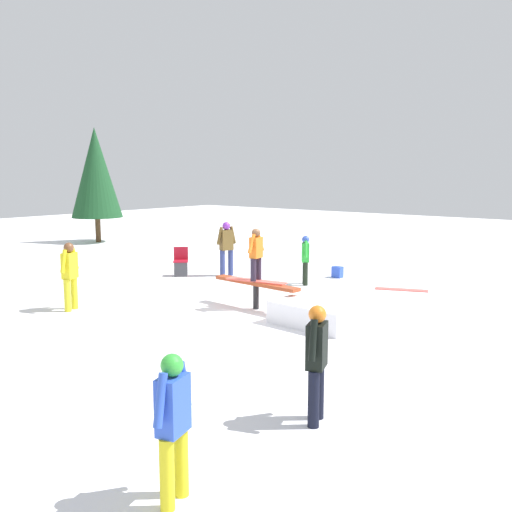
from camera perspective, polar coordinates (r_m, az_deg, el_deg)
The scene contains 13 objects.
ground_plane at distance 13.43m, azimuth 0.00°, elevation -5.32°, with size 60.00×60.00×0.00m, color white.
rail_feature at distance 13.30m, azimuth 0.00°, elevation -2.97°, with size 2.46×0.46×0.66m.
snow_kicker_ramp at distance 12.19m, azimuth 6.59°, elevation -5.63°, with size 1.80×1.50×0.48m, color white.
main_rider_on_rail at distance 13.19m, azimuth 0.00°, elevation -0.05°, with size 1.54×0.69×1.24m.
bystander_brown at distance 17.55m, azimuth -2.98°, elevation 1.04°, with size 0.33×0.69×1.67m.
bystander_black at distance 7.35m, azimuth 6.09°, elevation -10.07°, with size 0.32×0.64×1.54m.
bystander_green at distance 16.22m, azimuth 4.96°, elevation -0.13°, with size 0.45×0.55×1.40m.
bystander_yellow at distance 13.82m, azimuth -18.12°, elevation -1.58°, with size 0.36×0.66×1.58m.
bystander_blue at distance 5.71m, azimuth -8.28°, elevation -15.95°, with size 0.30×0.63×1.50m.
loose_snowboard_coral at distance 16.02m, azimuth 14.33°, elevation -3.28°, with size 1.40×0.28×0.02m, color #E76159.
folding_chair at distance 17.77m, azimuth -7.53°, elevation -0.63°, with size 0.62×0.62×0.88m.
backpack_on_snow at distance 17.50m, azimuth 8.14°, elevation -1.60°, with size 0.30×0.22×0.34m, color blue.
pine_tree_near at distance 26.90m, azimuth -15.73°, elevation 8.01°, with size 2.27×2.27×5.16m.
Camera 1 is at (-8.16, 10.17, 3.19)m, focal length 40.00 mm.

